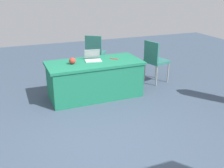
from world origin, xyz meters
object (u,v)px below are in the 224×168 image
object	(u,v)px
chair_tucked_left	(155,59)
scissors_red	(114,59)
chair_tucked_right	(95,51)
yarn_ball	(72,61)
table_foreground	(95,79)
laptop_silver	(93,58)

from	to	relation	value
chair_tucked_left	scissors_red	size ratio (longest dim) A/B	5.41
chair_tucked_left	chair_tucked_right	size ratio (longest dim) A/B	1.01
yarn_ball	table_foreground	bearing A→B (deg)	179.87
chair_tucked_right	yarn_ball	bearing A→B (deg)	-86.29
table_foreground	chair_tucked_left	xyz separation A→B (m)	(-1.52, -0.25, 0.20)
laptop_silver	yarn_ball	xyz separation A→B (m)	(0.44, 0.10, 0.02)
chair_tucked_right	laptop_silver	size ratio (longest dim) A/B	2.69
laptop_silver	table_foreground	bearing A→B (deg)	95.04
scissors_red	chair_tucked_right	bearing A→B (deg)	134.61
table_foreground	laptop_silver	bearing A→B (deg)	-94.09
chair_tucked_left	chair_tucked_right	world-z (taller)	chair_tucked_left
table_foreground	scissors_red	world-z (taller)	scissors_red
laptop_silver	yarn_ball	size ratio (longest dim) A/B	2.82
chair_tucked_left	laptop_silver	size ratio (longest dim) A/B	2.71
scissors_red	laptop_silver	bearing A→B (deg)	-139.53
laptop_silver	yarn_ball	distance (m)	0.45
table_foreground	chair_tucked_right	xyz separation A→B (m)	(-0.49, -1.47, 0.19)
chair_tucked_left	yarn_ball	size ratio (longest dim) A/B	7.63
chair_tucked_left	yarn_ball	world-z (taller)	chair_tucked_left
chair_tucked_left	laptop_silver	xyz separation A→B (m)	(1.51, 0.15, 0.20)
chair_tucked_right	laptop_silver	distance (m)	1.46
table_foreground	yarn_ball	distance (m)	0.61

